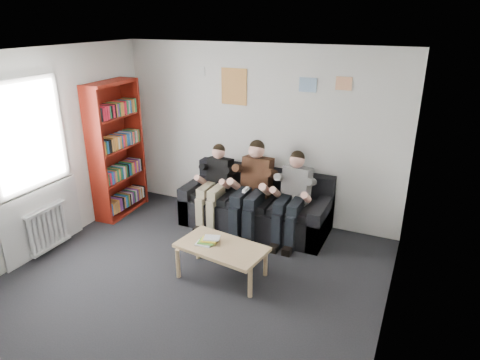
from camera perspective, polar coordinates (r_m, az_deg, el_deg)
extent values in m
plane|color=black|center=(5.21, -8.67, -15.26)|extent=(5.00, 5.00, 0.00)
plane|color=white|center=(4.22, -10.76, 15.73)|extent=(5.00, 5.00, 0.00)
plane|color=white|center=(6.64, 2.41, 6.15)|extent=(4.50, 0.00, 4.50)
plane|color=white|center=(6.04, -27.68, 2.13)|extent=(0.00, 5.00, 5.00)
plane|color=white|center=(3.86, 19.65, -6.74)|extent=(0.00, 5.00, 5.00)
cube|color=black|center=(6.58, 2.04, -4.59)|extent=(2.21, 0.91, 0.42)
cube|color=black|center=(6.71, 3.24, -0.10)|extent=(2.21, 0.20, 0.43)
cube|color=black|center=(6.96, -5.70, -2.38)|extent=(0.18, 0.91, 0.60)
cube|color=black|center=(6.27, 10.70, -5.45)|extent=(0.18, 0.91, 0.60)
cube|color=black|center=(6.41, 1.80, -2.77)|extent=(1.85, 0.62, 0.10)
cube|color=maroon|center=(7.07, -16.14, 3.90)|extent=(0.32, 0.96, 2.14)
cube|color=tan|center=(5.31, -2.47, -8.96)|extent=(1.08, 0.60, 0.04)
cylinder|color=tan|center=(5.45, -8.27, -10.95)|extent=(0.05, 0.05, 0.39)
cylinder|color=tan|center=(5.06, 1.36, -13.50)|extent=(0.05, 0.05, 0.39)
cylinder|color=tan|center=(5.81, -5.68, -8.66)|extent=(0.05, 0.05, 0.39)
cylinder|color=tan|center=(5.44, 3.42, -10.82)|extent=(0.05, 0.05, 0.39)
cube|color=white|center=(5.34, -4.83, -8.45)|extent=(0.20, 0.14, 0.02)
cube|color=#58A63B|center=(5.35, -4.48, -8.20)|extent=(0.20, 0.14, 0.02)
cube|color=yellow|center=(5.36, -4.13, -7.96)|extent=(0.20, 0.14, 0.02)
cube|color=white|center=(5.36, -3.77, -7.71)|extent=(0.20, 0.14, 0.02)
cube|color=black|center=(6.64, -2.68, 0.87)|extent=(0.37, 0.27, 0.52)
sphere|color=#DA9985|center=(6.49, -2.88, 3.71)|extent=(0.20, 0.20, 0.20)
sphere|color=black|center=(6.49, -2.83, 4.01)|extent=(0.19, 0.19, 0.19)
cube|color=tan|center=(6.48, -3.75, -1.42)|extent=(0.33, 0.42, 0.14)
cube|color=tan|center=(6.45, -4.52, -4.71)|extent=(0.31, 0.13, 0.52)
cube|color=black|center=(6.51, -4.70, -6.61)|extent=(0.31, 0.24, 0.09)
cube|color=#452617|center=(6.39, 2.31, 0.49)|extent=(0.43, 0.32, 0.61)
sphere|color=#DA9985|center=(6.22, 2.22, 3.99)|extent=(0.24, 0.24, 0.24)
sphere|color=black|center=(6.22, 2.28, 4.36)|extent=(0.23, 0.23, 0.23)
cube|color=black|center=(6.20, 1.14, -2.34)|extent=(0.39, 0.50, 0.16)
cube|color=black|center=(6.15, 0.24, -6.03)|extent=(0.37, 0.15, 0.52)
cube|color=black|center=(6.19, -0.01, -7.99)|extent=(0.37, 0.28, 0.11)
cube|color=white|center=(6.04, 0.75, -1.31)|extent=(0.04, 0.15, 0.04)
cube|color=silver|center=(6.21, 7.55, -0.62)|extent=(0.39, 0.29, 0.55)
sphere|color=#DA9985|center=(6.04, 7.61, 2.61)|extent=(0.22, 0.22, 0.22)
sphere|color=black|center=(6.04, 7.67, 2.96)|extent=(0.21, 0.21, 0.21)
cube|color=black|center=(6.02, 6.62, -3.29)|extent=(0.35, 0.45, 0.15)
cube|color=black|center=(5.99, 5.84, -6.95)|extent=(0.33, 0.14, 0.52)
cube|color=black|center=(6.04, 5.58, -8.97)|extent=(0.33, 0.25, 0.10)
cylinder|color=white|center=(6.29, -26.11, -6.84)|extent=(0.06, 0.06, 0.60)
cylinder|color=white|center=(6.33, -25.57, -6.55)|extent=(0.06, 0.06, 0.60)
cylinder|color=white|center=(6.38, -25.03, -6.27)|extent=(0.06, 0.06, 0.60)
cylinder|color=white|center=(6.42, -24.51, -5.99)|extent=(0.06, 0.06, 0.60)
cylinder|color=white|center=(6.47, -23.99, -5.71)|extent=(0.06, 0.06, 0.60)
cylinder|color=white|center=(6.51, -23.48, -5.43)|extent=(0.06, 0.06, 0.60)
cylinder|color=white|center=(6.56, -22.97, -5.16)|extent=(0.06, 0.06, 0.60)
cylinder|color=white|center=(6.61, -22.48, -4.90)|extent=(0.06, 0.06, 0.60)
cube|color=white|center=(6.57, -23.88, -8.03)|extent=(0.10, 0.64, 0.04)
cube|color=white|center=(6.33, -24.62, -3.58)|extent=(0.10, 0.64, 0.04)
cube|color=white|center=(6.07, -26.59, 5.36)|extent=(0.02, 1.00, 1.30)
cube|color=silver|center=(5.94, -27.62, 11.65)|extent=(0.05, 1.12, 0.06)
cube|color=silver|center=(6.26, -25.52, -0.62)|extent=(0.05, 1.12, 0.06)
cube|color=silver|center=(6.45, -24.80, -4.91)|extent=(0.03, 1.30, 0.90)
cube|color=gold|center=(6.64, -0.80, 12.34)|extent=(0.42, 0.01, 0.55)
cube|color=#3F8AD7|center=(6.23, 9.04, 12.42)|extent=(0.25, 0.01, 0.20)
cube|color=#D74387|center=(6.11, 13.67, 12.40)|extent=(0.22, 0.01, 0.18)
cube|color=white|center=(6.89, -5.47, 14.25)|extent=(0.20, 0.01, 0.14)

